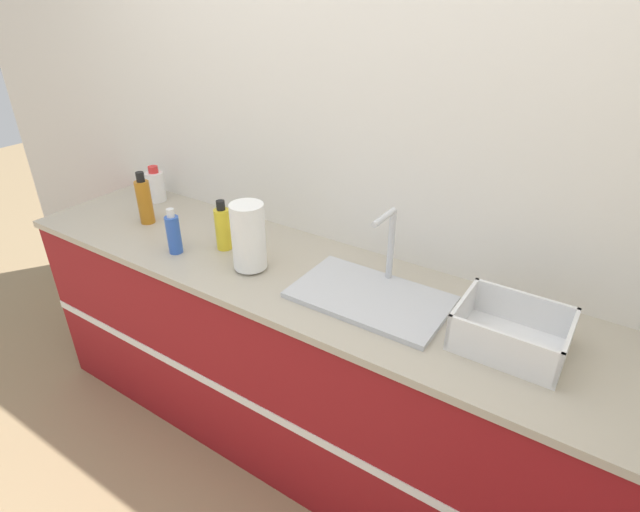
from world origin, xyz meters
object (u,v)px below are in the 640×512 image
Objects in this scene: paper_towel_roll at (249,237)px; bottle_blue at (174,233)px; sink at (371,293)px; bottle_yellow at (223,228)px; dish_rack at (511,334)px; bottle_white_spray at (156,186)px; bottle_amber at (144,201)px.

paper_towel_roll is 0.36m from bottle_blue.
bottle_yellow is at bearing -179.84° from sink.
bottle_white_spray is at bearing 173.89° from dish_rack.
bottle_white_spray is (-0.51, 0.34, -0.01)m from bottle_blue.
bottle_blue is (-0.85, -0.14, 0.07)m from sink.
sink is 0.86m from bottle_blue.
paper_towel_roll is 0.90m from bottle_white_spray.
bottle_amber is at bearing -179.21° from bottle_yellow.
sink is at bearing -179.80° from dish_rack.
bottle_amber is (-0.34, 0.13, 0.02)m from bottle_blue.
bottle_blue is 0.36m from bottle_amber.
bottle_white_spray is at bearing 162.93° from bottle_yellow.
dish_rack is at bearing 0.20° from sink.
paper_towel_roll reaches higher than bottle_yellow.
bottle_white_spray is at bearing 162.45° from paper_towel_roll.
dish_rack is 1.65× the size of bottle_blue.
bottle_blue is 0.20m from bottle_yellow.
paper_towel_roll is 0.84× the size of dish_rack.
paper_towel_roll is at bearing -171.71° from sink.
paper_towel_roll is at bearing -175.67° from dish_rack.
paper_towel_roll is at bearing 11.06° from bottle_blue.
sink reaches higher than bottle_white_spray.
bottle_blue is 0.91× the size of bottle_yellow.
bottle_amber reaches higher than bottle_white_spray.
dish_rack is at bearing 0.18° from bottle_yellow.
bottle_amber reaches higher than bottle_yellow.
bottle_blue reaches higher than dish_rack.
bottle_yellow reaches higher than dish_rack.
paper_towel_roll reaches higher than bottle_blue.
bottle_yellow is (-0.20, 0.07, -0.04)m from paper_towel_roll.
paper_towel_roll is 0.22m from bottle_yellow.
bottle_yellow is (-1.19, -0.00, 0.05)m from dish_rack.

